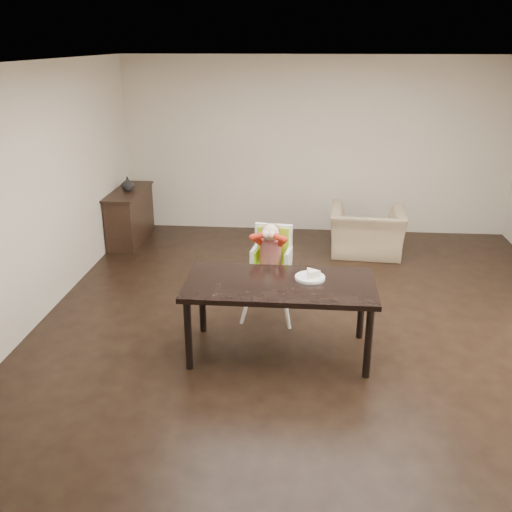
{
  "coord_description": "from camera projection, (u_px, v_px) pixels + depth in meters",
  "views": [
    {
      "loc": [
        -0.15,
        -5.39,
        2.89
      ],
      "look_at": [
        -0.63,
        0.04,
        0.82
      ],
      "focal_mm": 40.0,
      "sensor_mm": 36.0,
      "label": 1
    }
  ],
  "objects": [
    {
      "name": "plate",
      "position": [
        311.0,
        276.0,
        5.45
      ],
      "size": [
        0.33,
        0.33,
        0.08
      ],
      "rotation": [
        0.0,
        0.0,
        0.14
      ],
      "color": "white",
      "rests_on": "dining_table"
    },
    {
      "name": "vase",
      "position": [
        128.0,
        184.0,
        8.47
      ],
      "size": [
        0.24,
        0.25,
        0.2
      ],
      "primitive_type": "imported",
      "rotation": [
        0.0,
        0.0,
        0.25
      ],
      "color": "#99999E",
      "rests_on": "sideboard"
    },
    {
      "name": "sideboard",
      "position": [
        130.0,
        216.0,
        8.64
      ],
      "size": [
        0.44,
        1.26,
        0.79
      ],
      "color": "black",
      "rests_on": "ground"
    },
    {
      "name": "room_walls",
      "position": [
        322.0,
        157.0,
        5.38
      ],
      "size": [
        6.02,
        7.02,
        2.71
      ],
      "color": "beige",
      "rests_on": "ground"
    },
    {
      "name": "armchair",
      "position": [
        367.0,
        224.0,
        8.08
      ],
      "size": [
        1.07,
        0.73,
        0.9
      ],
      "primitive_type": "imported",
      "rotation": [
        0.0,
        0.0,
        3.08
      ],
      "color": "tan",
      "rests_on": "ground"
    },
    {
      "name": "ground",
      "position": [
        314.0,
        332.0,
        6.04
      ],
      "size": [
        7.0,
        7.0,
        0.0
      ],
      "primitive_type": "plane",
      "color": "black",
      "rests_on": "ground"
    },
    {
      "name": "high_chair",
      "position": [
        271.0,
        251.0,
        6.15
      ],
      "size": [
        0.51,
        0.51,
        1.08
      ],
      "rotation": [
        0.0,
        0.0,
        -0.13
      ],
      "color": "white",
      "rests_on": "ground"
    },
    {
      "name": "dining_table",
      "position": [
        280.0,
        290.0,
        5.41
      ],
      "size": [
        1.8,
        0.9,
        0.75
      ],
      "color": "black",
      "rests_on": "ground"
    }
  ]
}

